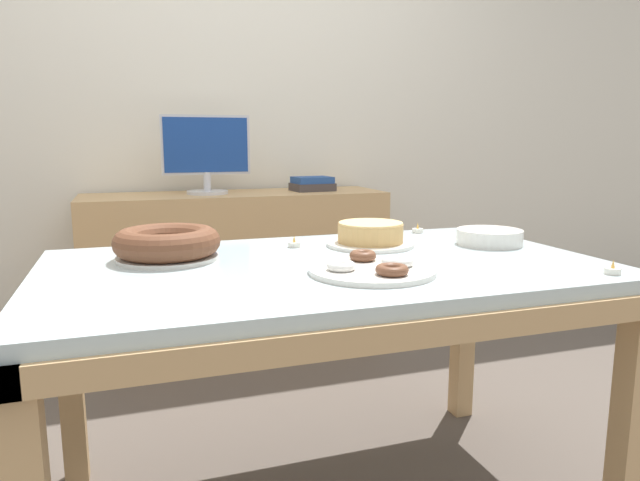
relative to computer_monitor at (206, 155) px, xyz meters
The scene contains 12 objects.
wall_back 0.43m from the computer_monitor, 65.10° to the left, with size 8.00×0.10×2.60m, color silver.
dining_table 1.40m from the computer_monitor, 84.08° to the right, with size 1.56×0.92×0.75m.
sideboard 0.62m from the computer_monitor, ahead, with size 1.48×0.44×0.83m.
computer_monitor is the anchor object (origin of this frame).
book_stack 0.56m from the computer_monitor, ahead, with size 0.22×0.18×0.07m.
cake_chocolate_round 1.23m from the computer_monitor, 72.80° to the right, with size 0.28×0.28×0.08m.
cake_golden_bundt 1.22m from the computer_monitor, 103.14° to the right, with size 0.30×0.30×0.09m.
pastry_platter 1.54m from the computer_monitor, 82.00° to the right, with size 0.33×0.33×0.04m.
plate_stack 1.48m from the computer_monitor, 59.83° to the right, with size 0.21×0.21×0.05m.
tealight_right_edge 1.19m from the computer_monitor, 57.10° to the right, with size 0.04×0.04×0.04m.
tealight_left_edge 1.90m from the computer_monitor, 65.60° to the right, with size 0.04×0.04×0.04m.
tealight_near_cakes 1.14m from the computer_monitor, 83.76° to the right, with size 0.04×0.04×0.04m.
Camera 1 is at (-0.51, -1.46, 1.09)m, focal length 32.00 mm.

